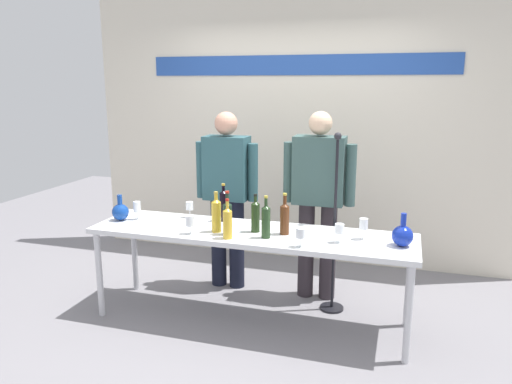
# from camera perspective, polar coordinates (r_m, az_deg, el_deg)

# --- Properties ---
(ground_plane) EXTENTS (10.00, 10.00, 0.00)m
(ground_plane) POSITION_cam_1_polar(r_m,az_deg,el_deg) (4.11, -0.64, -14.66)
(ground_plane) COLOR gray
(back_wall) EXTENTS (4.51, 0.11, 3.00)m
(back_wall) POSITION_cam_1_polar(r_m,az_deg,el_deg) (5.21, 4.74, 8.40)
(back_wall) COLOR beige
(back_wall) RESTS_ON ground
(display_table) EXTENTS (2.53, 0.65, 0.75)m
(display_table) POSITION_cam_1_polar(r_m,az_deg,el_deg) (3.84, -0.66, -5.39)
(display_table) COLOR silver
(display_table) RESTS_ON ground
(decanter_blue_left) EXTENTS (0.14, 0.14, 0.22)m
(decanter_blue_left) POSITION_cam_1_polar(r_m,az_deg,el_deg) (4.26, -15.48, -2.20)
(decanter_blue_left) COLOR navy
(decanter_blue_left) RESTS_ON display_table
(decanter_blue_right) EXTENTS (0.15, 0.15, 0.24)m
(decanter_blue_right) POSITION_cam_1_polar(r_m,az_deg,el_deg) (3.61, 16.65, -4.83)
(decanter_blue_right) COLOR #122A9F
(decanter_blue_right) RESTS_ON display_table
(presenter_left) EXTENTS (0.59, 0.22, 1.63)m
(presenter_left) POSITION_cam_1_polar(r_m,az_deg,el_deg) (4.47, -3.39, 0.28)
(presenter_left) COLOR black
(presenter_left) RESTS_ON ground
(presenter_right) EXTENTS (0.62, 0.22, 1.65)m
(presenter_right) POSITION_cam_1_polar(r_m,az_deg,el_deg) (4.25, 7.27, -0.18)
(presenter_right) COLOR #30292E
(presenter_right) RESTS_ON ground
(wine_bottle_0) EXTENTS (0.07, 0.07, 0.32)m
(wine_bottle_0) POSITION_cam_1_polar(r_m,az_deg,el_deg) (3.63, 1.16, -3.30)
(wine_bottle_0) COLOR #203A1C
(wine_bottle_0) RESTS_ON display_table
(wine_bottle_1) EXTENTS (0.07, 0.07, 0.32)m
(wine_bottle_1) POSITION_cam_1_polar(r_m,az_deg,el_deg) (4.07, -3.79, -1.47)
(wine_bottle_1) COLOR black
(wine_bottle_1) RESTS_ON display_table
(wine_bottle_2) EXTENTS (0.07, 0.07, 0.30)m
(wine_bottle_2) POSITION_cam_1_polar(r_m,az_deg,el_deg) (3.77, -0.08, -2.75)
(wine_bottle_2) COLOR #213617
(wine_bottle_2) RESTS_ON display_table
(wine_bottle_3) EXTENTS (0.07, 0.07, 0.32)m
(wine_bottle_3) POSITION_cam_1_polar(r_m,az_deg,el_deg) (3.72, 3.34, -2.95)
(wine_bottle_3) COLOR #532A13
(wine_bottle_3) RESTS_ON display_table
(wine_bottle_4) EXTENTS (0.07, 0.07, 0.32)m
(wine_bottle_4) POSITION_cam_1_polar(r_m,az_deg,el_deg) (3.78, -4.64, -2.59)
(wine_bottle_4) COLOR gold
(wine_bottle_4) RESTS_ON display_table
(wine_bottle_5) EXTENTS (0.07, 0.07, 0.30)m
(wine_bottle_5) POSITION_cam_1_polar(r_m,az_deg,el_deg) (3.62, -3.33, -3.51)
(wine_bottle_5) COLOR gold
(wine_bottle_5) RESTS_ON display_table
(wine_bottle_6) EXTENTS (0.07, 0.07, 0.34)m
(wine_bottle_6) POSITION_cam_1_polar(r_m,az_deg,el_deg) (3.71, -3.33, -2.86)
(wine_bottle_6) COLOR #1A2F20
(wine_bottle_6) RESTS_ON display_table
(wine_glass_left_0) EXTENTS (0.06, 0.06, 0.16)m
(wine_glass_left_0) POSITION_cam_1_polar(r_m,az_deg,el_deg) (4.24, -13.66, -1.72)
(wine_glass_left_0) COLOR white
(wine_glass_left_0) RESTS_ON display_table
(wine_glass_left_1) EXTENTS (0.06, 0.06, 0.14)m
(wine_glass_left_1) POSITION_cam_1_polar(r_m,az_deg,el_deg) (4.22, -7.73, -1.65)
(wine_glass_left_1) COLOR white
(wine_glass_left_1) RESTS_ON display_table
(wine_glass_left_2) EXTENTS (0.07, 0.07, 0.14)m
(wine_glass_left_2) POSITION_cam_1_polar(r_m,az_deg,el_deg) (3.76, -7.68, -3.37)
(wine_glass_left_2) COLOR white
(wine_glass_left_2) RESTS_ON display_table
(wine_glass_right_0) EXTENTS (0.06, 0.06, 0.16)m
(wine_glass_right_0) POSITION_cam_1_polar(r_m,az_deg,el_deg) (3.68, 12.39, -3.69)
(wine_glass_right_0) COLOR white
(wine_glass_right_0) RESTS_ON display_table
(wine_glass_right_1) EXTENTS (0.07, 0.07, 0.14)m
(wine_glass_right_1) POSITION_cam_1_polar(r_m,az_deg,el_deg) (3.58, 9.67, -4.25)
(wine_glass_right_1) COLOR white
(wine_glass_right_1) RESTS_ON display_table
(wine_glass_right_2) EXTENTS (0.07, 0.07, 0.14)m
(wine_glass_right_2) POSITION_cam_1_polar(r_m,az_deg,el_deg) (3.45, 5.20, -4.80)
(wine_glass_right_2) COLOR white
(wine_glass_right_2) RESTS_ON display_table
(microphone_stand) EXTENTS (0.20, 0.20, 1.50)m
(microphone_stand) POSITION_cam_1_polar(r_m,az_deg,el_deg) (4.15, 9.00, -7.03)
(microphone_stand) COLOR black
(microphone_stand) RESTS_ON ground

